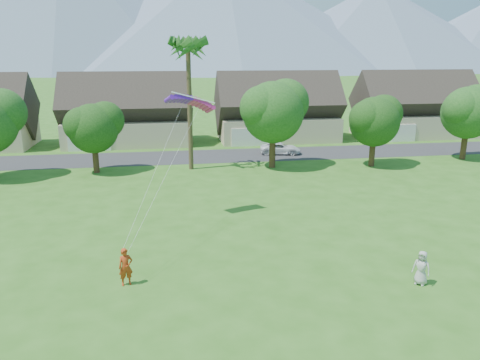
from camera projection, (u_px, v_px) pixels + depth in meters
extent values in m
plane|color=#2D6019|center=(277.00, 334.00, 19.04)|extent=(500.00, 500.00, 0.00)
cube|color=#2D2D30|center=(207.00, 156.00, 51.45)|extent=(90.00, 7.00, 0.01)
imported|color=#AE3713|center=(126.00, 267.00, 22.83)|extent=(0.79, 0.62, 1.91)
imported|color=#B2B1AD|center=(421.00, 268.00, 22.91)|extent=(0.99, 1.00, 1.74)
imported|color=silver|center=(280.00, 148.00, 52.50)|extent=(4.84, 2.95, 1.25)
cone|color=slate|center=(67.00, 6.00, 249.56)|extent=(190.00, 190.00, 70.00)
cone|color=slate|center=(225.00, 15.00, 263.07)|extent=(240.00, 240.00, 62.00)
cone|color=slate|center=(375.00, 28.00, 277.83)|extent=(200.00, 200.00, 50.00)
cube|color=beige|center=(129.00, 132.00, 58.32)|extent=(15.00, 8.00, 3.00)
cube|color=#382D28|center=(127.00, 105.00, 57.45)|extent=(15.75, 8.15, 8.15)
cube|color=silver|center=(89.00, 142.00, 53.94)|extent=(4.80, 0.12, 2.20)
cube|color=beige|center=(277.00, 128.00, 61.10)|extent=(15.00, 8.00, 3.00)
cube|color=#382D28|center=(278.00, 103.00, 60.23)|extent=(15.75, 8.15, 8.15)
cube|color=silver|center=(251.00, 137.00, 56.72)|extent=(4.80, 0.12, 2.20)
cube|color=beige|center=(413.00, 125.00, 63.88)|extent=(15.00, 8.00, 3.00)
cube|color=#382D28|center=(415.00, 100.00, 63.01)|extent=(15.75, 8.15, 8.15)
cube|color=silver|center=(398.00, 133.00, 59.50)|extent=(4.80, 0.12, 2.20)
cylinder|color=#47301C|center=(96.00, 161.00, 44.31)|extent=(0.56, 0.56, 2.18)
sphere|color=#214916|center=(93.00, 129.00, 43.48)|extent=(4.62, 4.62, 4.62)
cylinder|color=#47301C|center=(272.00, 153.00, 46.24)|extent=(0.62, 0.62, 2.82)
sphere|color=#214916|center=(273.00, 112.00, 45.17)|extent=(5.98, 5.98, 5.98)
cylinder|color=#47301C|center=(372.00, 155.00, 46.82)|extent=(0.58, 0.58, 2.30)
sphere|color=#214916|center=(374.00, 122.00, 45.94)|extent=(4.90, 4.90, 4.90)
cylinder|color=#47301C|center=(464.00, 147.00, 49.82)|extent=(0.60, 0.60, 2.56)
sphere|color=#214916|center=(468.00, 113.00, 48.85)|extent=(5.44, 5.44, 5.44)
cylinder|color=#4C3D26|center=(190.00, 108.00, 44.33)|extent=(0.44, 0.44, 12.00)
sphere|color=#286021|center=(188.00, 38.00, 42.66)|extent=(3.00, 3.00, 3.00)
cube|color=#5B16AB|center=(178.00, 101.00, 30.82)|extent=(1.84, 1.44, 0.50)
cube|color=#BA2271|center=(203.00, 100.00, 31.05)|extent=(1.84, 1.44, 0.50)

